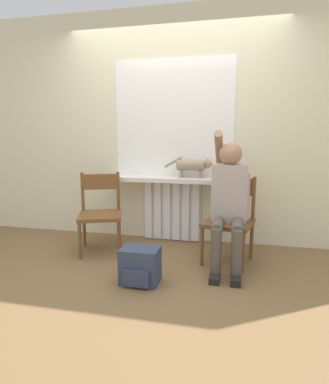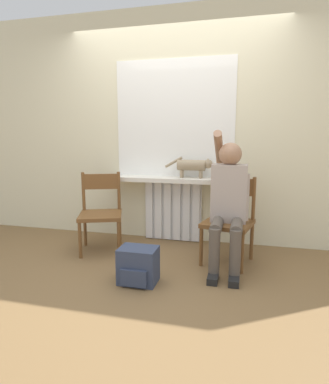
% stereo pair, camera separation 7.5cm
% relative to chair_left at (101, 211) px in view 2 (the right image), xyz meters
% --- Properties ---
extents(ground_plane, '(12.00, 12.00, 0.00)m').
position_rel_chair_left_xyz_m(ground_plane, '(0.70, -0.62, -0.44)').
color(ground_plane, brown).
extents(wall_with_window, '(7.00, 0.06, 2.70)m').
position_rel_chair_left_xyz_m(wall_with_window, '(0.70, 0.61, 0.91)').
color(wall_with_window, beige).
rests_on(wall_with_window, ground_plane).
extents(radiator, '(0.69, 0.08, 0.73)m').
position_rel_chair_left_xyz_m(radiator, '(0.70, 0.53, -0.07)').
color(radiator, white).
rests_on(radiator, ground_plane).
extents(windowsill, '(1.46, 0.28, 0.05)m').
position_rel_chair_left_xyz_m(windowsill, '(0.70, 0.44, 0.32)').
color(windowsill, white).
rests_on(windowsill, radiator).
extents(window_glass, '(1.40, 0.01, 1.34)m').
position_rel_chair_left_xyz_m(window_glass, '(0.70, 0.57, 1.02)').
color(window_glass, white).
rests_on(window_glass, windowsill).
extents(chair_left, '(0.58, 0.58, 0.86)m').
position_rel_chair_left_xyz_m(chair_left, '(0.00, 0.00, 0.00)').
color(chair_left, brown).
rests_on(chair_left, ground_plane).
extents(chair_right, '(0.54, 0.54, 0.86)m').
position_rel_chair_left_xyz_m(chair_right, '(1.39, 0.00, 0.00)').
color(chair_right, brown).
rests_on(chair_right, ground_plane).
extents(person, '(0.36, 0.98, 1.32)m').
position_rel_chair_left_xyz_m(person, '(1.38, -0.11, 0.23)').
color(person, brown).
rests_on(person, ground_plane).
extents(cat, '(0.55, 0.12, 0.24)m').
position_rel_chair_left_xyz_m(cat, '(0.96, 0.45, 0.49)').
color(cat, '#9E896B').
rests_on(cat, windowsill).
extents(backpack, '(0.33, 0.27, 0.31)m').
position_rel_chair_left_xyz_m(backpack, '(0.66, -0.69, -0.28)').
color(backpack, '#333D56').
rests_on(backpack, ground_plane).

